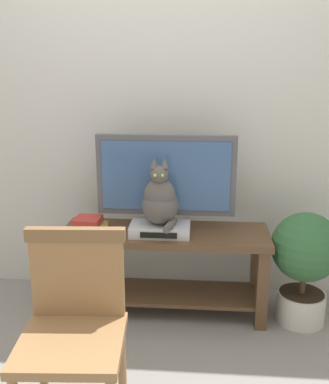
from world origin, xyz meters
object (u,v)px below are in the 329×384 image
(tv_stand, at_px, (165,257))
(cat, at_px, (160,200))
(potted_plant, at_px, (305,259))
(book_stack, at_px, (89,224))
(wooden_chair, at_px, (74,317))
(tv, at_px, (166,179))
(media_box, at_px, (160,229))

(tv_stand, distance_m, cat, 0.40)
(cat, relative_size, potted_plant, 0.59)
(book_stack, distance_m, potted_plant, 1.35)
(wooden_chair, height_order, book_stack, wooden_chair)
(tv_stand, relative_size, book_stack, 5.22)
(tv_stand, bearing_deg, cat, -112.54)
(potted_plant, bearing_deg, tv_stand, 176.27)
(wooden_chair, relative_size, book_stack, 3.56)
(cat, distance_m, wooden_chair, 0.99)
(cat, bearing_deg, wooden_chair, -108.05)
(book_stack, bearing_deg, tv, 9.15)
(cat, height_order, potted_plant, cat)
(wooden_chair, bearing_deg, tv_stand, 71.66)
(cat, bearing_deg, media_box, 95.54)
(cat, height_order, book_stack, cat)
(book_stack, bearing_deg, cat, -6.17)
(media_box, relative_size, potted_plant, 0.52)
(tv, distance_m, cat, 0.16)
(cat, distance_m, potted_plant, 0.95)
(tv, height_order, book_stack, tv)
(wooden_chair, relative_size, potted_plant, 1.24)
(wooden_chair, distance_m, book_stack, 0.97)
(tv_stand, distance_m, potted_plant, 0.86)
(tv, relative_size, media_box, 2.36)
(cat, relative_size, wooden_chair, 0.47)
(tv, bearing_deg, tv_stand, -90.02)
(cat, xyz_separation_m, potted_plant, (0.88, 0.01, -0.36))
(tv_stand, relative_size, potted_plant, 1.82)
(tv, height_order, media_box, tv)
(media_box, distance_m, book_stack, 0.46)
(tv, relative_size, cat, 2.07)
(tv_stand, relative_size, cat, 3.10)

